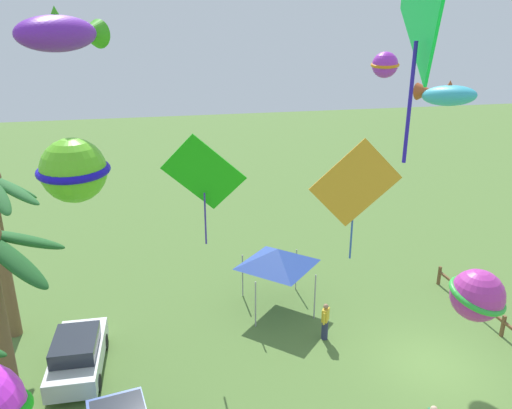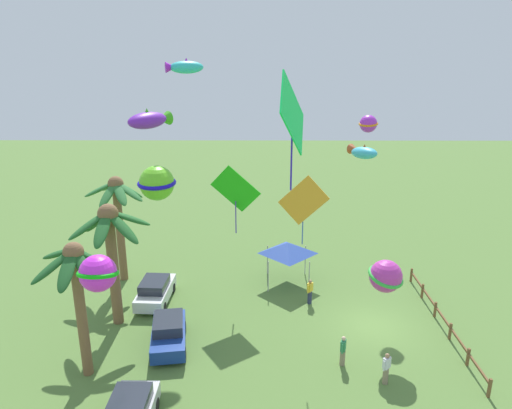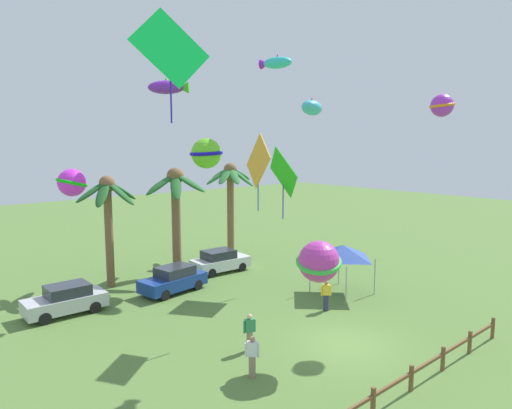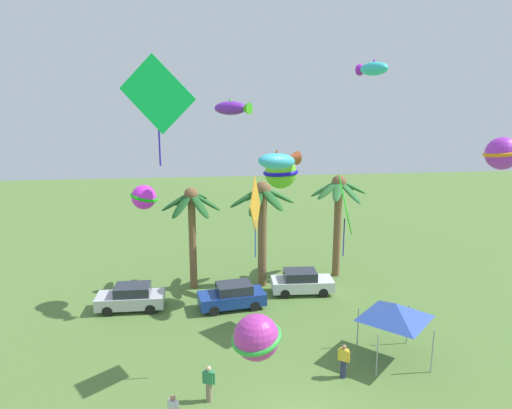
{
  "view_description": "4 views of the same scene",
  "coord_description": "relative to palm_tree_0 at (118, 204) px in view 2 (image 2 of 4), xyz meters",
  "views": [
    {
      "loc": [
        -13.22,
        9.88,
        11.71
      ],
      "look_at": [
        0.03,
        6.72,
        6.9
      ],
      "focal_mm": 34.38,
      "sensor_mm": 36.0,
      "label": 1
    },
    {
      "loc": [
        -23.11,
        6.39,
        14.5
      ],
      "look_at": [
        -0.82,
        6.52,
        7.41
      ],
      "focal_mm": 33.15,
      "sensor_mm": 36.0,
      "label": 2
    },
    {
      "loc": [
        -15.13,
        -11.66,
        8.55
      ],
      "look_at": [
        0.4,
        6.31,
        5.42
      ],
      "focal_mm": 32.28,
      "sensor_mm": 36.0,
      "label": 3
    },
    {
      "loc": [
        -3.59,
        -14.94,
        12.15
      ],
      "look_at": [
        -1.04,
        5.97,
        7.43
      ],
      "focal_mm": 32.98,
      "sensor_mm": 36.0,
      "label": 4
    }
  ],
  "objects": [
    {
      "name": "rail_fence",
      "position": [
        -5.89,
        -19.29,
        -4.75
      ],
      "size": [
        11.32,
        0.12,
        0.95
      ],
      "color": "brown",
      "rests_on": "ground"
    },
    {
      "name": "parked_car_0",
      "position": [
        -3.08,
        -2.79,
        -4.59
      ],
      "size": [
        3.98,
        1.9,
        1.51
      ],
      "color": "silver",
      "rests_on": "ground"
    },
    {
      "name": "kite_diamond_5",
      "position": [
        -11.02,
        -10.35,
        6.97
      ],
      "size": [
        3.16,
        1.12,
        4.59
      ],
      "color": "#10ED54"
    },
    {
      "name": "parked_car_2",
      "position": [
        -7.64,
        -4.43,
        -4.59
      ],
      "size": [
        4.11,
        2.26,
        1.51
      ],
      "color": "navy",
      "rests_on": "ground"
    },
    {
      "name": "kite_diamond_8",
      "position": [
        -7.08,
        -11.26,
        2.38
      ],
      "size": [
        0.75,
        2.45,
        3.55
      ],
      "color": "orange"
    },
    {
      "name": "spectator_1",
      "position": [
        -10.58,
        -14.95,
        -4.53
      ],
      "size": [
        0.43,
        0.43,
        1.59
      ],
      "color": "gray",
      "rests_on": "ground"
    },
    {
      "name": "festival_tent",
      "position": [
        -0.45,
        -11.01,
        -2.87
      ],
      "size": [
        2.86,
        2.86,
        2.85
      ],
      "color": "#9E9EA3",
      "rests_on": "ground"
    },
    {
      "name": "kite_ball_0",
      "position": [
        -7.55,
        -15.43,
        -1.37
      ],
      "size": [
        2.53,
        2.53,
        1.64
      ],
      "color": "#C435A7"
    },
    {
      "name": "palm_tree_2",
      "position": [
        -5.4,
        -1.14,
        -0.18
      ],
      "size": [
        4.43,
        4.26,
        7.04
      ],
      "color": "brown",
      "rests_on": "ground"
    },
    {
      "name": "spectator_0",
      "position": [
        -9.23,
        -13.19,
        -4.53
      ],
      "size": [
        0.52,
        0.34,
        1.59
      ],
      "color": "gray",
      "rests_on": "ground"
    },
    {
      "name": "palm_tree_0",
      "position": [
        0.0,
        0.0,
        0.0
      ],
      "size": [
        4.03,
        4.07,
        7.16
      ],
      "color": "brown",
      "rests_on": "ground"
    },
    {
      "name": "kite_fish_4",
      "position": [
        -7.5,
        -4.17,
        6.35
      ],
      "size": [
        2.3,
        2.08,
        0.93
      ],
      "color": "purple"
    },
    {
      "name": "kite_ball_2",
      "position": [
        -4.68,
        -3.67,
        2.64
      ],
      "size": [
        2.44,
        2.43,
        1.87
      ],
      "color": "#66CF24"
    },
    {
      "name": "kite_fish_9",
      "position": [
        -6.57,
        -14.08,
        4.7
      ],
      "size": [
        1.88,
        1.51,
        0.78
      ],
      "color": "#3CB9D4"
    },
    {
      "name": "kite_ball_7",
      "position": [
        -12.65,
        -2.98,
        1.23
      ],
      "size": [
        1.71,
        1.71,
        1.43
      ],
      "color": "#E12CEA"
    },
    {
      "name": "palm_tree_1",
      "position": [
        -9.95,
        -0.96,
        -0.34
      ],
      "size": [
        3.87,
        3.62,
        6.72
      ],
      "color": "brown",
      "rests_on": "ground"
    },
    {
      "name": "kite_fish_6",
      "position": [
        0.18,
        -4.67,
        8.46
      ],
      "size": [
        1.6,
        2.41,
        0.92
      ],
      "color": "#2FC6C4"
    },
    {
      "name": "ground_plane",
      "position": [
        -5.8,
        -15.48,
        -5.34
      ],
      "size": [
        120.0,
        120.0,
        0.0
      ],
      "primitive_type": "plane",
      "color": "#567A38"
    },
    {
      "name": "kite_ball_1",
      "position": [
        0.64,
        -15.91,
        5.05
      ],
      "size": [
        1.66,
        1.65,
        1.09
      ],
      "color": "#AA30CD"
    },
    {
      "name": "kite_diamond_3",
      "position": [
        -2.02,
        -7.72,
        1.51
      ],
      "size": [
        0.8,
        3.05,
        4.29
      ],
      "color": "#21C117"
    },
    {
      "name": "spectator_2",
      "position": [
        -3.25,
        -12.21,
        -4.53
      ],
      "size": [
        0.46,
        0.41,
        1.59
      ],
      "color": "#2D3351",
      "rests_on": "ground"
    }
  ]
}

